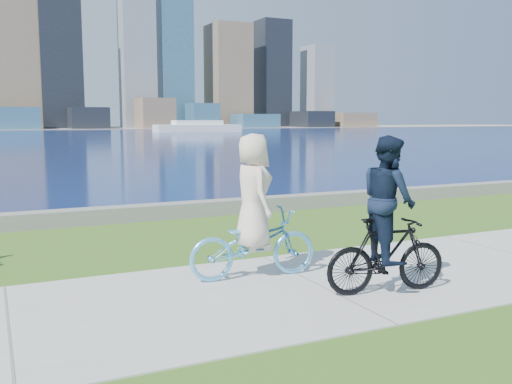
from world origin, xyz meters
The scene contains 8 objects.
ground centered at (0.00, 0.00, 0.00)m, with size 320.00×320.00×0.00m, color #335B18.
concrete_path centered at (0.00, 0.00, 0.01)m, with size 80.00×3.50×0.02m, color #ADADA8.
seawall centered at (0.00, 6.20, 0.17)m, with size 90.00×0.50×0.35m, color slate.
bay_water centered at (0.00, 72.00, 0.00)m, with size 320.00×131.00×0.01m, color navy.
far_shore centered at (0.00, 130.00, 0.06)m, with size 320.00×30.00×0.12m, color gray.
ferry_far centered at (28.73, 87.26, 0.84)m, with size 14.80×4.23×2.01m.
cyclist_woman centered at (-0.67, 0.71, 0.80)m, with size 0.84×1.98×2.11m.
cyclist_man centered at (0.63, -0.72, 0.91)m, with size 0.78×1.76×2.11m.
Camera 1 is at (-4.09, -6.70, 2.34)m, focal length 40.00 mm.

